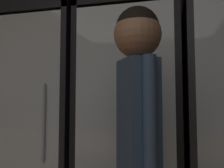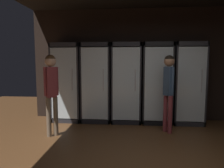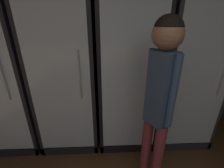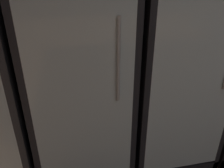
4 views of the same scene
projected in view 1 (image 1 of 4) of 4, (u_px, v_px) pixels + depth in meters
wall_back at (119, 78)px, 2.15m from camera, size 6.00×0.06×2.80m
cooler_center at (41, 132)px, 1.97m from camera, size 0.70×0.59×1.93m
cooler_right at (132, 136)px, 1.80m from camera, size 0.70×0.59×1.93m
shopper_far at (138, 136)px, 1.06m from camera, size 0.21×0.24×1.61m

